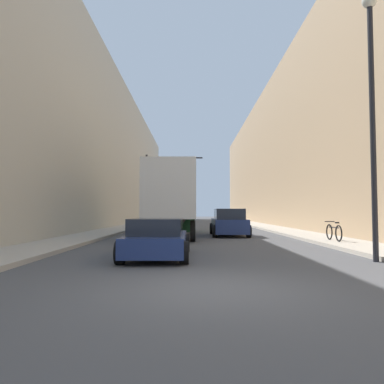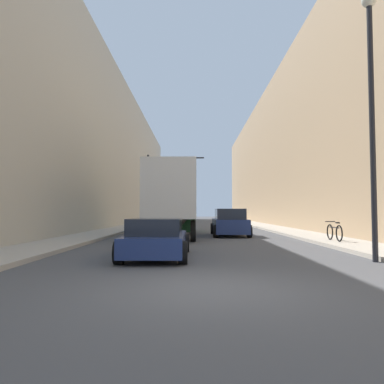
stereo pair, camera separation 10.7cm
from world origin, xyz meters
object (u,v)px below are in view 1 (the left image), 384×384
Objects in this scene: traffic_signal_gantry at (161,176)px; parked_bicycle at (334,232)px; street_lamp at (372,91)px; semi_truck at (174,199)px; sedan_car at (158,238)px; suv_car at (229,223)px.

traffic_signal_gantry is 22.00m from parked_bicycle.
traffic_signal_gantry is at bearing 108.28° from street_lamp.
traffic_signal_gantry is at bearing 98.33° from semi_truck.
suv_car is at bearing 72.51° from sedan_car.
semi_truck is at bearing 90.00° from sedan_car.
street_lamp is at bearing -71.72° from traffic_signal_gantry.
semi_truck is 1.76× the size of traffic_signal_gantry.
traffic_signal_gantry is at bearing 115.77° from parked_bicycle.
semi_truck is 11.16m from sedan_car.
parked_bicycle is (7.44, 4.84, -0.07)m from sedan_car.
parked_bicycle is (9.37, -19.41, -4.40)m from traffic_signal_gantry.
semi_truck is 1.54× the size of street_lamp.
suv_car is 7.00m from parked_bicycle.
parked_bicycle is at bearing -64.23° from traffic_signal_gantry.
sedan_car is 8.87m from parked_bicycle.
sedan_car is 2.42× the size of parked_bicycle.
semi_truck is at bearing 170.19° from suv_car.
suv_car is 12.66m from street_lamp.
street_lamp is (6.42, -1.04, 4.41)m from sedan_car.
street_lamp is at bearing -9.19° from sedan_car.
sedan_car is (-0.00, -11.05, -1.60)m from semi_truck.
suv_car is 0.65× the size of traffic_signal_gantry.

